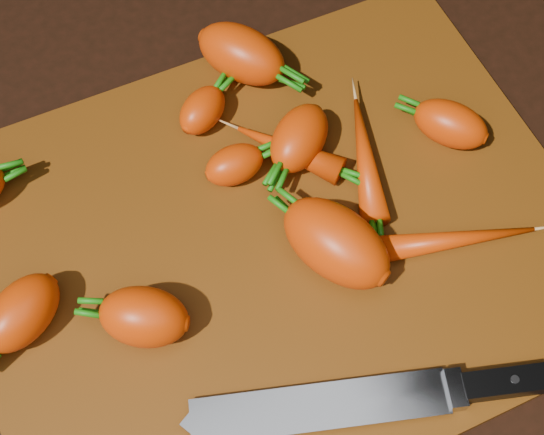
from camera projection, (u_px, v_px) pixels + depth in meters
name	position (u px, v px, depth m)	size (l,w,h in m)	color
ground	(277.00, 246.00, 0.64)	(2.00, 2.00, 0.01)	black
cutting_board	(277.00, 240.00, 0.63)	(0.50, 0.40, 0.01)	#633108
carrot_1	(144.00, 317.00, 0.57)	(0.07, 0.05, 0.05)	#E83900
carrot_2	(242.00, 54.00, 0.68)	(0.09, 0.05, 0.05)	#E83900
carrot_3	(336.00, 243.00, 0.59)	(0.10, 0.06, 0.06)	#E83900
carrot_4	(299.00, 138.00, 0.64)	(0.07, 0.04, 0.04)	#E83900
carrot_5	(202.00, 110.00, 0.66)	(0.05, 0.03, 0.03)	#E83900
carrot_6	(450.00, 124.00, 0.65)	(0.07, 0.04, 0.04)	#E83900
carrot_7	(365.00, 158.00, 0.65)	(0.12, 0.03, 0.03)	#E83900
carrot_8	(453.00, 240.00, 0.61)	(0.14, 0.02, 0.02)	#E83900
carrot_9	(289.00, 150.00, 0.65)	(0.10, 0.03, 0.03)	#E83900
carrot_10	(22.00, 313.00, 0.57)	(0.07, 0.04, 0.04)	#E83900
carrot_11	(234.00, 165.00, 0.64)	(0.05, 0.03, 0.03)	#E83900
knife	(345.00, 404.00, 0.55)	(0.30, 0.12, 0.02)	gray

